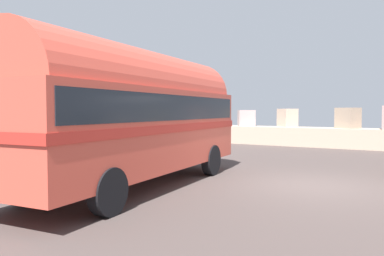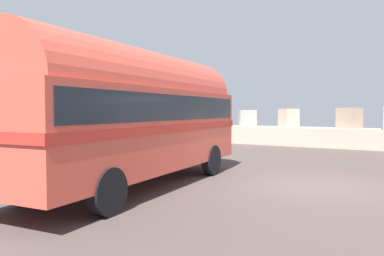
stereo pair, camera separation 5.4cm
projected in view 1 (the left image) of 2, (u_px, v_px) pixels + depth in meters
name	position (u px, v px, depth m)	size (l,w,h in m)	color
ground	(309.00, 186.00, 10.33)	(32.00, 26.00, 0.02)	#483C39
breakwater	(366.00, 136.00, 20.36)	(31.36, 2.08, 2.35)	tan
vintage_coach	(136.00, 112.00, 10.09)	(3.32, 8.79, 3.70)	black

